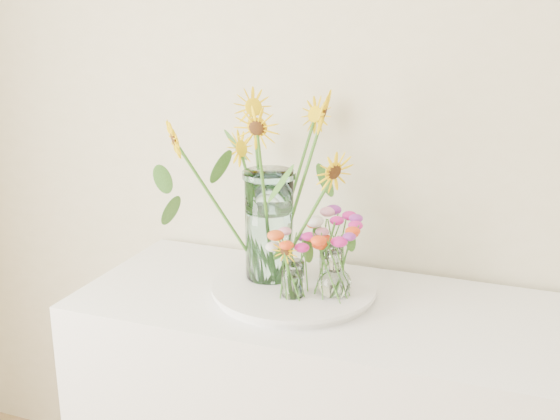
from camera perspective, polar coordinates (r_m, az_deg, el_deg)
The scene contains 9 objects.
tray at distance 1.99m, azimuth 1.13°, elevation -6.60°, with size 0.44×0.44×0.03m, color white.
mason_jar at distance 1.99m, azimuth -0.89°, elevation -1.27°, with size 0.14×0.14×0.32m, color #C0EFF5.
sunflower_bouquet at distance 1.96m, azimuth -0.90°, elevation 1.97°, with size 0.75×0.75×0.55m, color yellow, non-canonical shape.
small_vase_a at distance 1.90m, azimuth 1.05°, elevation -5.69°, with size 0.06×0.06×0.10m, color white.
wildflower_posy_a at distance 1.88m, azimuth 1.06°, elevation -4.42°, with size 0.20×0.20×0.19m, color red, non-canonical shape.
small_vase_b at distance 1.91m, azimuth 4.47°, elevation -5.18°, with size 0.09×0.09×0.13m, color white, non-canonical shape.
wildflower_posy_b at distance 1.89m, azimuth 4.51°, elevation -3.92°, with size 0.23×0.23×0.22m, color red, non-canonical shape.
small_vase_c at distance 2.02m, azimuth 4.17°, elevation -4.18°, with size 0.07×0.07×0.12m, color white.
wildflower_posy_c at distance 2.00m, azimuth 4.20°, elevation -2.98°, with size 0.20×0.20×0.21m, color red, non-canonical shape.
Camera 1 is at (0.12, 0.22, 1.71)m, focal length 45.00 mm.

